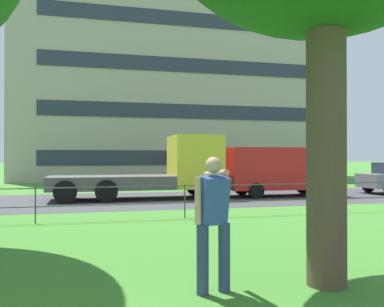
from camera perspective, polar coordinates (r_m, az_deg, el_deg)
street_strip at (r=17.54m, az=-11.80°, el=-6.38°), size 80.00×7.23×0.01m
park_fence at (r=11.94m, az=-10.84°, el=-5.92°), size 29.17×0.04×1.00m
person_thrower at (r=5.53m, az=2.92°, el=-9.03°), size 0.51×0.85×1.80m
flatbed_truck_left at (r=18.00m, az=-4.14°, el=-2.37°), size 7.32×2.47×2.75m
panel_van_far_right at (r=19.52m, az=12.00°, el=-2.06°), size 5.04×2.19×2.24m
apartment_building_background at (r=37.05m, az=-2.23°, el=7.98°), size 26.59×10.86×14.55m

